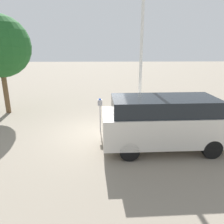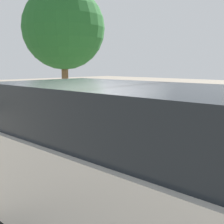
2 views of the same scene
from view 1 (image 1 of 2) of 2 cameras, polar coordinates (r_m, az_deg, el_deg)
The scene contains 4 objects.
ground_plane at distance 10.10m, azimuth -3.81°, elevation -5.67°, with size 80.00×80.00×0.00m, color gray.
parking_meter_near at distance 10.06m, azimuth -3.15°, elevation 1.29°, with size 0.21×0.13×1.58m.
lamp_post at distance 11.35m, azimuth 7.30°, elevation 6.59°, with size 0.44×0.44×5.96m.
parked_van at distance 8.55m, azimuth 13.72°, elevation -2.43°, with size 4.87×2.03×2.07m.
Camera 1 is at (0.44, -9.27, 3.99)m, focal length 35.00 mm.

